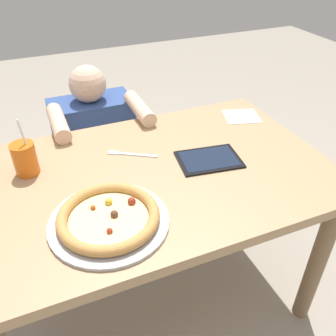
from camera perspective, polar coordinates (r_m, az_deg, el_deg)
The scene contains 8 objects.
ground_plane at distance 1.88m, azimuth -2.10°, elevation -19.54°, with size 8.00×8.00×0.00m, color #9E9384.
dining_table at distance 1.40m, azimuth -2.65°, elevation -4.21°, with size 1.36×0.86×0.75m.
pizza_near at distance 1.13m, azimuth -9.38°, elevation -7.85°, with size 0.38×0.38×0.05m.
drink_cup_colored at distance 1.40m, azimuth -21.74°, elevation 1.38°, with size 0.09×0.09×0.22m.
paper_napkin at distance 1.75m, azimuth 11.57°, elevation 8.03°, with size 0.16×0.14×0.00m, color white.
fork at distance 1.44m, azimuth -6.04°, elevation 2.20°, with size 0.18×0.12×0.00m.
tablet at distance 1.41m, azimuth 6.50°, elevation 1.37°, with size 0.26×0.20×0.01m.
diner_seated at distance 2.06m, azimuth -11.06°, elevation 1.50°, with size 0.45×0.54×0.94m.
Camera 1 is at (-0.36, -1.02, 1.53)m, focal length 38.43 mm.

